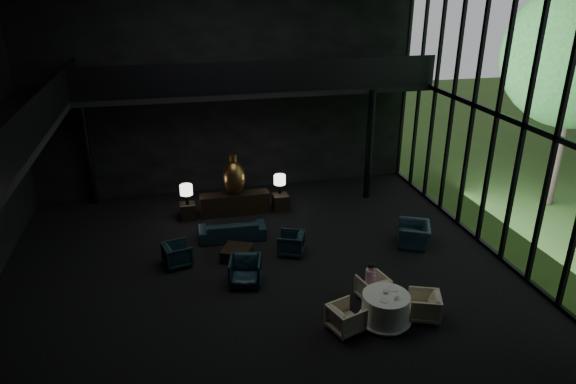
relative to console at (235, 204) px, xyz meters
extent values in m
cube|color=black|center=(0.16, -3.63, -0.37)|extent=(14.00, 12.00, 0.02)
cube|color=black|center=(0.16, 2.37, 3.63)|extent=(14.00, 0.04, 8.00)
cube|color=black|center=(0.16, -9.63, 3.63)|extent=(14.00, 0.04, 8.00)
cube|color=black|center=(1.16, 1.37, 3.63)|extent=(12.00, 2.00, 0.25)
cube|color=black|center=(-4.84, -3.63, 4.23)|extent=(0.06, 12.00, 1.00)
cube|color=black|center=(1.16, 0.37, 4.23)|extent=(12.00, 0.06, 1.00)
cylinder|color=black|center=(-4.84, 2.07, 1.63)|extent=(0.24, 0.24, 4.00)
cylinder|color=black|center=(4.96, 0.37, 1.63)|extent=(0.24, 0.24, 4.00)
cylinder|color=#382D23|center=(11.16, -1.63, 2.08)|extent=(0.36, 0.36, 4.90)
cube|color=black|center=(0.00, 0.00, 0.00)|extent=(2.35, 0.53, 0.75)
ellipsoid|color=olive|center=(0.00, -0.03, 0.96)|extent=(0.76, 0.76, 1.18)
cylinder|color=olive|center=(0.00, -0.03, 1.68)|extent=(0.26, 0.26, 0.24)
cube|color=black|center=(-1.60, -0.05, -0.10)|extent=(0.50, 0.50, 0.56)
cylinder|color=black|center=(-1.60, -0.11, 0.36)|extent=(0.12, 0.12, 0.36)
cylinder|color=white|center=(-1.60, -0.11, 0.71)|extent=(0.41, 0.41, 0.33)
cube|color=black|center=(1.60, -0.05, -0.09)|extent=(0.53, 0.53, 0.58)
cylinder|color=black|center=(1.60, 0.06, 0.38)|extent=(0.12, 0.12, 0.35)
cylinder|color=white|center=(1.60, 0.06, 0.72)|extent=(0.40, 0.40, 0.32)
imported|color=black|center=(-0.32, -1.81, 0.02)|extent=(2.04, 0.66, 0.79)
imported|color=black|center=(-2.03, -3.07, -0.02)|extent=(0.80, 0.83, 0.71)
imported|color=black|center=(1.24, -3.15, -0.02)|extent=(0.87, 0.89, 0.72)
imported|color=black|center=(-0.31, -4.46, 0.08)|extent=(1.05, 1.01, 0.91)
imported|color=black|center=(5.01, -3.45, 0.08)|extent=(1.03, 1.21, 0.90)
cube|color=black|center=(-0.35, -3.09, -0.20)|extent=(1.05, 1.05, 0.35)
cylinder|color=white|center=(2.66, -6.83, 0.00)|extent=(1.11, 1.11, 0.75)
cone|color=white|center=(2.66, -6.83, -0.32)|extent=(1.26, 1.26, 0.10)
imported|color=tan|center=(2.73, -5.87, -0.05)|extent=(0.75, 0.72, 0.65)
imported|color=#C6B992|center=(3.63, -6.89, -0.03)|extent=(0.83, 0.86, 0.70)
imported|color=#C6B692|center=(1.66, -6.91, -0.03)|extent=(0.81, 0.83, 0.69)
cylinder|color=#C9808B|center=(2.67, -5.82, 0.26)|extent=(0.26, 0.26, 0.38)
sphere|color=#D8A884|center=(2.67, -5.82, 0.55)|extent=(0.19, 0.19, 0.19)
ellipsoid|color=black|center=(2.67, -5.82, 0.58)|extent=(0.20, 0.20, 0.13)
cylinder|color=white|center=(2.52, -7.03, 0.38)|extent=(0.24, 0.24, 0.01)
cylinder|color=white|center=(2.90, -6.63, 0.38)|extent=(0.32, 0.32, 0.02)
cylinder|color=white|center=(2.88, -7.00, 0.38)|extent=(0.17, 0.17, 0.01)
cylinder|color=white|center=(2.87, -6.98, 0.41)|extent=(0.08, 0.08, 0.05)
ellipsoid|color=white|center=(2.68, -6.73, 0.41)|extent=(0.14, 0.14, 0.07)
cylinder|color=#99999E|center=(2.78, -7.06, 0.41)|extent=(0.07, 0.07, 0.07)
camera|label=1|loc=(-1.82, -16.11, 7.19)|focal=32.00mm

